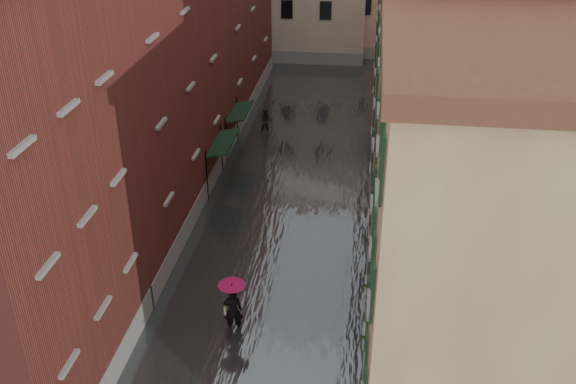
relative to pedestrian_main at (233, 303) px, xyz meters
The scene contains 12 objects.
ground 1.99m from the pedestrian_main, 61.15° to the right, with size 120.00×120.00×0.00m, color #5C5C5E.
floodwater 11.73m from the pedestrian_main, 86.35° to the left, with size 10.00×60.00×0.20m, color #454A4C.
building_left_mid 11.07m from the pedestrian_main, 129.28° to the left, with size 6.00×14.00×12.50m, color #5B221C.
building_left_far 24.19m from the pedestrian_main, 105.44° to the left, with size 6.00×16.00×14.00m, color maroon.
building_right_near 9.56m from the pedestrian_main, 23.39° to the right, with size 6.00×8.00×11.50m, color #9A704F.
building_right_mid 12.08m from the pedestrian_main, 44.66° to the left, with size 6.00×14.00×13.00m, color #947959.
building_right_far 24.36m from the pedestrian_main, 71.13° to the left, with size 6.00×16.00×11.50m, color #9A704F.
awning_near 11.35m from the pedestrian_main, 104.05° to the left, with size 1.09×3.34×2.80m.
awning_far 15.52m from the pedestrian_main, 100.20° to the left, with size 1.09×3.18×2.80m.
window_planters 5.78m from the pedestrian_main, 24.11° to the right, with size 0.59×8.01×0.84m.
pedestrian_main is the anchor object (origin of this frame).
pedestrian_far 18.10m from the pedestrian_main, 95.34° to the left, with size 0.84×0.65×1.73m, color black.
Camera 1 is at (3.57, -16.48, 15.62)m, focal length 40.00 mm.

